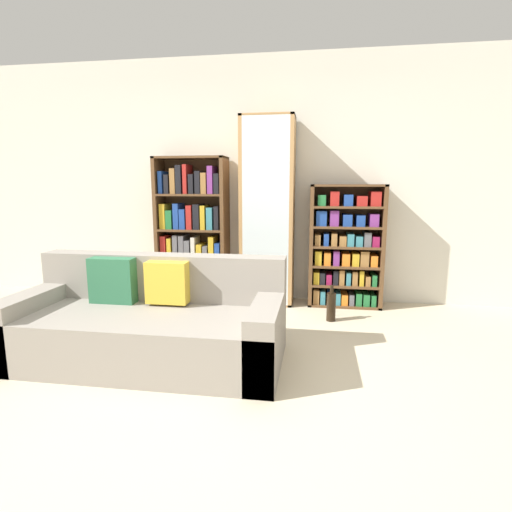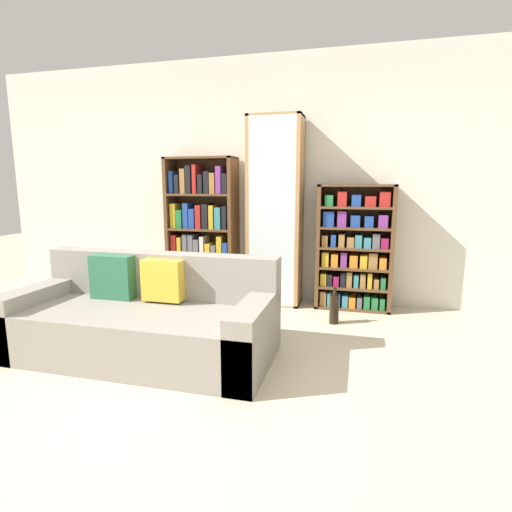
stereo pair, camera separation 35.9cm
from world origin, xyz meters
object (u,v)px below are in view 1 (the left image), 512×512
object	(u,v)px
couch	(149,324)
wine_bottle	(331,306)
display_cabinet	(268,213)
bookshelf_right	(346,248)
bookshelf_left	(192,233)

from	to	relation	value
couch	wine_bottle	distance (m)	1.76
display_cabinet	bookshelf_right	world-z (taller)	display_cabinet
bookshelf_left	wine_bottle	bearing A→B (deg)	-19.80
couch	bookshelf_right	bearing A→B (deg)	46.32
display_cabinet	wine_bottle	size ratio (longest dim) A/B	5.70
couch	wine_bottle	bearing A→B (deg)	37.26
display_cabinet	bookshelf_left	bearing A→B (deg)	178.95
display_cabinet	wine_bottle	distance (m)	1.23
couch	wine_bottle	size ratio (longest dim) A/B	5.66
bookshelf_left	display_cabinet	distance (m)	0.89
couch	display_cabinet	world-z (taller)	display_cabinet
couch	bookshelf_left	world-z (taller)	bookshelf_left
bookshelf_left	bookshelf_right	bearing A→B (deg)	0.02
display_cabinet	wine_bottle	bearing A→B (deg)	-38.15
display_cabinet	wine_bottle	xyz separation A→B (m)	(0.69, -0.55, -0.85)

